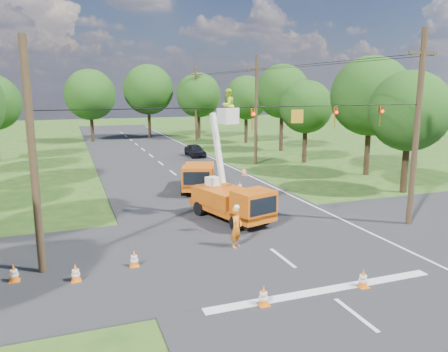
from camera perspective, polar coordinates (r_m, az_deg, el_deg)
name	(u,v)px	position (r m, az deg, el deg)	size (l,w,h in m)	color
ground	(173,173)	(37.16, -6.68, 0.36)	(140.00, 140.00, 0.00)	#214715
road_main	(173,173)	(37.16, -6.68, 0.36)	(12.00, 100.00, 0.06)	black
road_cross	(263,243)	(20.64, 5.07, -8.76)	(56.00, 10.00, 0.07)	black
stop_bar	(324,292)	(16.46, 12.96, -14.49)	(9.00, 0.45, 0.02)	silver
edge_line	(235,169)	(38.79, 1.40, 0.91)	(0.12, 90.00, 0.02)	silver
bucket_truck	(232,193)	(23.53, 1.09, -2.25)	(3.40, 5.69, 7.07)	#DD530F
second_truck	(198,176)	(30.58, -3.36, 0.01)	(3.65, 5.71, 2.01)	#DD530F
ground_worker	(237,228)	(19.79, 1.65, -6.76)	(0.68, 0.45, 1.86)	#FE5915
distant_car	(195,150)	(45.81, -3.80, 3.36)	(1.55, 3.86, 1.32)	black
traffic_cone_0	(263,296)	(15.03, 5.18, -15.33)	(0.38, 0.38, 0.71)	orange
traffic_cone_1	(363,279)	(16.95, 17.71, -12.64)	(0.38, 0.38, 0.71)	orange
traffic_cone_2	(242,206)	(25.47, 2.39, -3.93)	(0.38, 0.38, 0.71)	orange
traffic_cone_3	(240,187)	(30.36, 2.07, -1.39)	(0.38, 0.38, 0.71)	orange
traffic_cone_4	(134,259)	(18.26, -11.64, -10.52)	(0.38, 0.38, 0.71)	orange
traffic_cone_5	(76,273)	(17.53, -18.81, -11.88)	(0.38, 0.38, 0.71)	orange
traffic_cone_6	(14,273)	(18.36, -25.75, -11.36)	(0.38, 0.38, 0.71)	orange
traffic_cone_7	(244,171)	(35.84, 2.62, 0.60)	(0.38, 0.38, 0.71)	orange
pole_right_near	(417,128)	(24.33, 23.87, 5.75)	(1.80, 0.30, 10.00)	#4C3823
pole_right_mid	(256,110)	(41.14, 4.22, 8.65)	(1.80, 0.30, 10.00)	#4C3823
pole_right_far	(196,103)	(59.95, -3.70, 9.55)	(1.80, 0.30, 10.00)	#4C3823
pole_left	(33,159)	(17.76, -23.68, 2.01)	(0.30, 0.30, 9.00)	#4C3823
signal_span	(309,115)	(20.45, 11.09, 7.78)	(18.00, 0.29, 1.07)	black
tree_right_a	(410,111)	(32.08, 23.07, 7.79)	(5.40, 5.40, 8.28)	#382616
tree_right_b	(371,96)	(37.59, 18.62, 9.85)	(6.40, 6.40, 9.65)	#382616
tree_right_c	(306,107)	(42.40, 10.66, 8.85)	(5.00, 5.00, 7.83)	#382616
tree_right_d	(282,91)	(50.14, 7.63, 10.89)	(6.00, 6.00, 9.70)	#382616
tree_right_e	(246,98)	(56.98, 2.94, 10.16)	(5.60, 5.60, 8.63)	#382616
tree_far_a	(90,95)	(60.62, -17.08, 10.12)	(6.60, 6.60, 9.50)	#382616
tree_far_b	(148,90)	(63.53, -9.87, 11.05)	(7.00, 7.00, 10.32)	#382616
tree_far_c	(199,95)	(62.12, -3.33, 10.50)	(6.20, 6.20, 9.18)	#382616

